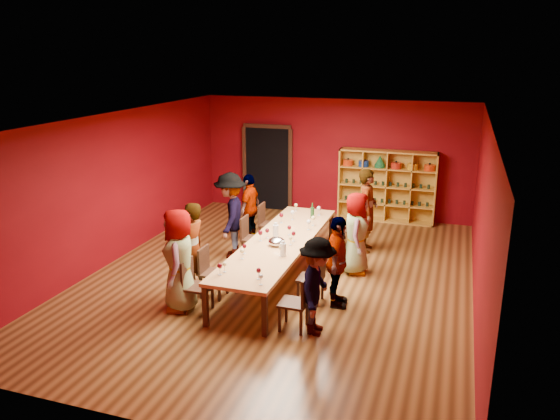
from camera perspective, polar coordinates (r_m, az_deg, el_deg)
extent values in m
cube|color=#4E2E14|center=(10.48, -0.06, -7.12)|extent=(7.10, 9.10, 0.02)
cube|color=#62040C|center=(14.21, 5.72, 5.48)|extent=(7.10, 0.02, 3.00)
cube|color=#62040C|center=(6.13, -13.71, -9.92)|extent=(7.10, 0.02, 3.00)
cube|color=#62040C|center=(11.54, -16.85, 2.30)|extent=(0.02, 9.10, 3.00)
cube|color=#62040C|center=(9.51, 20.44, -0.97)|extent=(0.02, 9.10, 3.00)
cube|color=silver|center=(9.68, -0.06, 9.51)|extent=(7.10, 9.10, 0.02)
cube|color=tan|center=(10.21, -0.06, -3.36)|extent=(1.10, 4.50, 0.06)
cube|color=black|center=(8.68, -7.79, -9.92)|extent=(0.08, 0.08, 0.69)
cube|color=black|center=(12.43, 0.96, -1.54)|extent=(0.08, 0.08, 0.69)
cube|color=black|center=(8.33, -1.60, -10.95)|extent=(0.08, 0.08, 0.69)
cube|color=black|center=(12.19, 5.36, -1.98)|extent=(0.08, 0.08, 0.69)
cube|color=black|center=(14.72, -1.25, 4.34)|extent=(1.20, 0.14, 2.20)
cube|color=black|center=(14.46, -1.37, 8.75)|extent=(1.32, 0.06, 0.10)
cube|color=black|center=(14.88, -3.71, 4.44)|extent=(0.10, 0.06, 2.20)
cube|color=black|center=(14.45, 1.09, 4.12)|extent=(0.10, 0.06, 2.20)
cube|color=#C18B2B|center=(14.08, 6.32, 2.85)|extent=(0.04, 0.40, 1.80)
cube|color=#C18B2B|center=(13.80, 15.94, 2.04)|extent=(0.04, 0.40, 1.80)
cube|color=#C18B2B|center=(13.71, 11.28, 6.03)|extent=(2.40, 0.40, 0.04)
cube|color=#C18B2B|center=(14.12, 10.89, -1.01)|extent=(2.40, 0.40, 0.04)
cube|color=#C18B2B|center=(14.07, 11.19, 2.63)|extent=(2.40, 0.02, 1.80)
cube|color=#C18B2B|center=(14.00, 10.98, 0.67)|extent=(2.36, 0.38, 0.03)
cube|color=#C18B2B|center=(13.89, 11.08, 2.46)|extent=(2.36, 0.38, 0.03)
cube|color=#C18B2B|center=(13.79, 11.18, 4.27)|extent=(2.36, 0.38, 0.03)
cube|color=#C18B2B|center=(13.97, 8.64, 2.66)|extent=(0.03, 0.38, 1.76)
cube|color=#C18B2B|center=(13.89, 11.08, 2.46)|extent=(0.03, 0.38, 1.76)
cube|color=#C18B2B|center=(13.83, 13.54, 2.25)|extent=(0.03, 0.38, 1.76)
cylinder|color=red|center=(13.92, 7.11, 4.95)|extent=(0.26, 0.26, 0.15)
sphere|color=black|center=(13.91, 7.13, 5.34)|extent=(0.05, 0.05, 0.05)
cylinder|color=navy|center=(13.85, 8.74, 4.83)|extent=(0.26, 0.26, 0.15)
sphere|color=black|center=(13.84, 8.76, 5.22)|extent=(0.05, 0.05, 0.05)
cylinder|color=#186135|center=(13.80, 10.37, 4.56)|extent=(0.26, 0.26, 0.08)
cone|color=#186135|center=(13.77, 10.40, 5.17)|extent=(0.24, 0.24, 0.22)
cylinder|color=#AC2313|center=(13.75, 12.03, 4.57)|extent=(0.26, 0.26, 0.15)
sphere|color=black|center=(13.73, 12.05, 4.96)|extent=(0.05, 0.05, 0.05)
cylinder|color=gold|center=(13.71, 13.69, 4.43)|extent=(0.26, 0.26, 0.15)
sphere|color=black|center=(13.69, 13.72, 4.82)|extent=(0.05, 0.05, 0.05)
cylinder|color=red|center=(13.69, 15.36, 4.29)|extent=(0.26, 0.26, 0.15)
sphere|color=black|center=(13.67, 15.39, 4.68)|extent=(0.05, 0.05, 0.05)
cylinder|color=black|center=(14.14, 6.90, 1.28)|extent=(0.07, 0.07, 0.10)
cylinder|color=black|center=(14.11, 7.64, 1.22)|extent=(0.07, 0.07, 0.10)
cylinder|color=black|center=(14.07, 8.38, 1.15)|extent=(0.07, 0.07, 0.10)
cylinder|color=black|center=(14.05, 9.12, 1.09)|extent=(0.07, 0.07, 0.10)
cylinder|color=black|center=(14.02, 9.86, 1.02)|extent=(0.07, 0.07, 0.10)
cylinder|color=black|center=(13.99, 10.61, 0.96)|extent=(0.07, 0.07, 0.10)
cylinder|color=black|center=(13.97, 11.36, 0.89)|extent=(0.07, 0.07, 0.10)
cylinder|color=black|center=(13.95, 12.11, 0.83)|extent=(0.07, 0.07, 0.10)
cylinder|color=black|center=(13.94, 12.87, 0.76)|extent=(0.07, 0.07, 0.10)
cylinder|color=black|center=(13.92, 13.62, 0.69)|extent=(0.07, 0.07, 0.10)
cylinder|color=black|center=(13.91, 14.38, 0.63)|extent=(0.07, 0.07, 0.10)
cylinder|color=black|center=(13.90, 15.14, 0.56)|extent=(0.07, 0.07, 0.10)
cylinder|color=black|center=(14.03, 6.96, 3.06)|extent=(0.07, 0.07, 0.10)
cylinder|color=black|center=(14.00, 7.71, 3.00)|extent=(0.07, 0.07, 0.10)
cylinder|color=black|center=(13.96, 8.45, 2.94)|extent=(0.07, 0.07, 0.10)
cylinder|color=black|center=(13.93, 9.20, 2.87)|extent=(0.07, 0.07, 0.10)
cylinder|color=black|center=(13.91, 9.95, 2.81)|extent=(0.07, 0.07, 0.10)
cylinder|color=black|center=(13.88, 10.71, 2.75)|extent=(0.07, 0.07, 0.10)
cylinder|color=black|center=(13.86, 11.46, 2.69)|extent=(0.07, 0.07, 0.10)
cylinder|color=black|center=(13.84, 12.22, 2.62)|extent=(0.07, 0.07, 0.10)
cylinder|color=black|center=(13.83, 12.98, 2.56)|extent=(0.07, 0.07, 0.10)
cylinder|color=black|center=(13.81, 13.75, 2.49)|extent=(0.07, 0.07, 0.10)
cylinder|color=black|center=(13.80, 14.51, 2.43)|extent=(0.07, 0.07, 0.10)
cylinder|color=black|center=(13.79, 15.28, 2.36)|extent=(0.07, 0.07, 0.10)
cube|color=black|center=(9.13, -8.55, -7.97)|extent=(0.42, 0.42, 0.04)
cube|color=black|center=(9.12, -9.69, -6.42)|extent=(0.04, 0.40, 0.44)
cube|color=black|center=(9.17, -9.94, -9.50)|extent=(0.04, 0.04, 0.41)
cube|color=black|center=(9.02, -8.00, -9.85)|extent=(0.04, 0.04, 0.41)
cube|color=black|center=(9.44, -8.96, -8.67)|extent=(0.04, 0.04, 0.41)
cube|color=black|center=(9.30, -7.07, -8.99)|extent=(0.04, 0.04, 0.41)
imported|color=white|center=(9.11, -10.49, -5.17)|extent=(0.72, 0.95, 1.73)
cube|color=black|center=(9.63, -6.92, -6.58)|extent=(0.42, 0.42, 0.04)
cube|color=black|center=(9.62, -8.00, -5.11)|extent=(0.04, 0.40, 0.44)
cube|color=black|center=(9.65, -8.23, -8.04)|extent=(0.04, 0.04, 0.41)
cube|color=black|center=(9.52, -6.37, -8.34)|extent=(0.04, 0.04, 0.41)
cube|color=black|center=(9.93, -7.35, -7.28)|extent=(0.04, 0.04, 0.41)
cube|color=black|center=(9.80, -5.54, -7.56)|extent=(0.04, 0.04, 0.41)
imported|color=#5D80C0|center=(9.65, -9.18, -4.04)|extent=(0.54, 0.68, 1.67)
cube|color=black|center=(11.26, -2.83, -3.03)|extent=(0.42, 0.42, 0.04)
cube|color=black|center=(11.25, -3.75, -1.78)|extent=(0.04, 0.40, 0.44)
cube|color=black|center=(11.25, -3.93, -4.29)|extent=(0.04, 0.04, 0.41)
cube|color=black|center=(11.13, -2.31, -4.49)|extent=(0.04, 0.04, 0.41)
cube|color=black|center=(11.54, -3.30, -3.73)|extent=(0.04, 0.04, 0.41)
cube|color=black|center=(11.43, -1.71, -3.92)|extent=(0.04, 0.04, 0.41)
imported|color=#6191C9|center=(11.30, -5.19, -0.55)|extent=(0.76, 1.24, 1.78)
cube|color=black|center=(12.17, -1.10, -1.52)|extent=(0.42, 0.42, 0.04)
cube|color=black|center=(12.16, -1.95, -0.35)|extent=(0.04, 0.40, 0.44)
cube|color=black|center=(12.14, -2.11, -2.68)|extent=(0.04, 0.04, 0.41)
cube|color=black|center=(12.03, -0.59, -2.85)|extent=(0.04, 0.04, 0.41)
cube|color=black|center=(12.44, -1.57, -2.20)|extent=(0.04, 0.04, 0.41)
cube|color=black|center=(12.34, -0.08, -2.36)|extent=(0.04, 0.04, 0.41)
imported|color=#4E4D52|center=(12.22, -3.18, 0.23)|extent=(0.44, 0.92, 1.55)
cube|color=black|center=(8.50, 1.43, -9.70)|extent=(0.42, 0.42, 0.04)
cube|color=black|center=(8.35, 2.70, -8.39)|extent=(0.04, 0.40, 0.44)
cube|color=black|center=(8.51, -0.04, -11.38)|extent=(0.04, 0.04, 0.41)
cube|color=black|center=(8.42, 2.20, -11.71)|extent=(0.04, 0.04, 0.41)
cube|color=black|center=(8.80, 0.67, -10.40)|extent=(0.04, 0.04, 0.41)
cube|color=black|center=(8.71, 2.84, -10.71)|extent=(0.04, 0.04, 0.41)
imported|color=silver|center=(8.27, 3.91, -7.96)|extent=(0.46, 1.00, 1.52)
cube|color=black|center=(9.37, 3.22, -7.15)|extent=(0.42, 0.42, 0.04)
cube|color=black|center=(9.24, 4.38, -5.92)|extent=(0.04, 0.40, 0.44)
cube|color=black|center=(9.36, 1.90, -8.68)|extent=(0.04, 0.04, 0.41)
cube|color=black|center=(9.28, 3.94, -8.95)|extent=(0.04, 0.04, 0.41)
cube|color=black|center=(9.66, 2.48, -7.87)|extent=(0.04, 0.04, 0.41)
cube|color=black|center=(9.58, 4.46, -8.12)|extent=(0.04, 0.04, 0.41)
imported|color=pink|center=(9.14, 5.99, -5.43)|extent=(0.53, 0.97, 1.57)
cube|color=black|center=(10.75, 5.37, -4.05)|extent=(0.42, 0.42, 0.04)
cube|color=black|center=(10.63, 6.40, -2.94)|extent=(0.04, 0.40, 0.44)
cube|color=black|center=(10.71, 4.24, -5.38)|extent=(0.04, 0.04, 0.41)
cube|color=black|center=(10.64, 6.02, -5.58)|extent=(0.04, 0.04, 0.41)
cube|color=black|center=(11.02, 4.67, -4.76)|extent=(0.04, 0.04, 0.41)
cube|color=black|center=(10.95, 6.41, -4.95)|extent=(0.04, 0.04, 0.41)
imported|color=#D18C8D|center=(10.53, 7.97, -2.42)|extent=(0.53, 0.83, 1.60)
cube|color=black|center=(11.94, 6.78, -1.99)|extent=(0.42, 0.42, 0.04)
cube|color=black|center=(11.83, 7.72, -0.98)|extent=(0.04, 0.40, 0.44)
cube|color=black|center=(11.88, 5.77, -3.19)|extent=(0.04, 0.04, 0.41)
cube|color=black|center=(11.82, 7.38, -3.35)|extent=(0.04, 0.04, 0.41)
cube|color=black|center=(12.20, 6.12, -2.68)|extent=(0.04, 0.04, 0.41)
cube|color=black|center=(12.14, 7.69, -2.84)|extent=(0.04, 0.04, 0.41)
imported|color=#161E3D|center=(11.72, 9.11, -0.04)|extent=(0.54, 0.70, 1.79)
cylinder|color=silver|center=(10.80, 3.00, -2.07)|extent=(0.07, 0.07, 0.01)
cylinder|color=silver|center=(10.78, 3.00, -1.75)|extent=(0.01, 0.01, 0.12)
ellipsoid|color=silver|center=(10.75, 3.01, -1.26)|extent=(0.09, 0.09, 0.10)
cylinder|color=silver|center=(11.76, 4.05, -0.54)|extent=(0.07, 0.07, 0.01)
cylinder|color=silver|center=(11.74, 4.05, -0.25)|extent=(0.01, 0.01, 0.11)
ellipsoid|color=silver|center=(11.72, 4.06, 0.18)|extent=(0.08, 0.08, 0.10)
cylinder|color=silver|center=(10.50, 0.97, -2.60)|extent=(0.06, 0.06, 0.01)
cylinder|color=silver|center=(10.48, 0.97, -2.30)|extent=(0.01, 0.01, 0.11)
ellipsoid|color=#450710|center=(10.45, 0.98, -1.85)|extent=(0.08, 0.08, 0.09)
cylinder|color=silver|center=(9.34, -3.98, -5.10)|extent=(0.06, 0.06, 0.01)
cylinder|color=silver|center=(9.32, -3.98, -4.78)|extent=(0.01, 0.01, 0.10)
ellipsoid|color=#D7C986|center=(9.29, -3.99, -4.30)|extent=(0.07, 0.07, 0.09)
cylinder|color=silver|center=(10.17, -2.06, -3.24)|extent=(0.07, 0.07, 0.01)
cylinder|color=silver|center=(10.15, -2.06, -2.90)|extent=(0.01, 0.01, 0.12)
ellipsoid|color=#450710|center=(10.12, -2.07, -2.39)|extent=(0.09, 0.09, 0.10)
cylinder|color=silver|center=(10.16, 1.42, -3.26)|extent=(0.06, 0.06, 0.01)
cylinder|color=silver|center=(10.14, 1.43, -2.95)|extent=(0.01, 0.01, 0.11)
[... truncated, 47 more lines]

